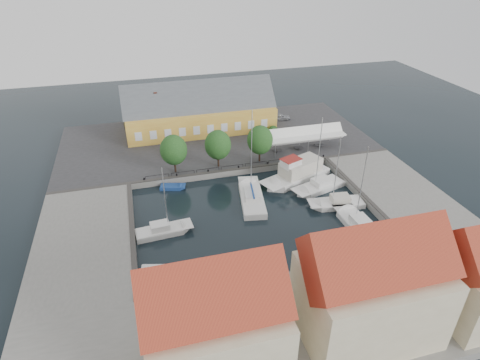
% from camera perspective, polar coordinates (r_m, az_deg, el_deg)
% --- Properties ---
extents(ground, '(140.00, 140.00, 0.00)m').
position_cam_1_polar(ground, '(56.50, 1.61, -4.27)').
color(ground, black).
rests_on(ground, ground).
extents(north_quay, '(56.00, 26.00, 1.00)m').
position_cam_1_polar(north_quay, '(75.74, -3.40, 5.60)').
color(north_quay, '#2D2D30').
rests_on(north_quay, ground).
extents(west_quay, '(12.00, 24.00, 1.00)m').
position_cam_1_polar(west_quay, '(53.53, -21.16, -8.23)').
color(west_quay, slate).
rests_on(west_quay, ground).
extents(east_quay, '(12.00, 24.00, 1.00)m').
position_cam_1_polar(east_quay, '(63.85, 21.44, -1.65)').
color(east_quay, slate).
rests_on(east_quay, ground).
extents(south_bank, '(56.00, 14.00, 1.00)m').
position_cam_1_polar(south_bank, '(41.63, 10.44, -19.62)').
color(south_bank, slate).
rests_on(south_bank, ground).
extents(quay_edge_fittings, '(56.00, 24.72, 0.40)m').
position_cam_1_polar(quay_edge_fittings, '(59.76, 0.34, -0.94)').
color(quay_edge_fittings, '#383533').
rests_on(quay_edge_fittings, north_quay).
extents(warehouse, '(28.56, 14.00, 9.55)m').
position_cam_1_polar(warehouse, '(78.68, -6.21, 9.55)').
color(warehouse, gold).
rests_on(warehouse, north_quay).
extents(tent_canopy, '(14.00, 4.00, 2.83)m').
position_cam_1_polar(tent_canopy, '(71.08, 9.18, 6.36)').
color(tent_canopy, white).
rests_on(tent_canopy, north_quay).
extents(quay_trees, '(18.20, 4.20, 6.30)m').
position_cam_1_polar(quay_trees, '(63.75, -3.17, 5.01)').
color(quay_trees, black).
rests_on(quay_trees, north_quay).
extents(car_silver, '(4.06, 1.96, 1.34)m').
position_cam_1_polar(car_silver, '(83.98, 5.84, 8.91)').
color(car_silver, '#9FA1A6').
rests_on(car_silver, north_quay).
extents(car_red, '(1.69, 4.03, 1.30)m').
position_cam_1_polar(car_red, '(69.25, -9.85, 3.77)').
color(car_red, '#5E2015').
rests_on(car_red, north_quay).
extents(center_sailboat, '(4.85, 10.81, 14.17)m').
position_cam_1_polar(center_sailboat, '(58.26, 1.67, -2.67)').
color(center_sailboat, silver).
rests_on(center_sailboat, ground).
extents(trawler, '(12.57, 7.78, 5.00)m').
position_cam_1_polar(trawler, '(63.84, 8.16, 0.87)').
color(trawler, silver).
rests_on(trawler, ground).
extents(east_boat_a, '(9.14, 5.33, 12.36)m').
position_cam_1_polar(east_boat_a, '(62.33, 11.22, -1.02)').
color(east_boat_a, silver).
rests_on(east_boat_a, ground).
extents(east_boat_b, '(8.24, 3.56, 10.97)m').
position_cam_1_polar(east_boat_b, '(58.89, 13.67, -3.35)').
color(east_boat_b, silver).
rests_on(east_boat_b, ground).
extents(east_boat_c, '(3.32, 9.65, 12.01)m').
position_cam_1_polar(east_boat_c, '(55.20, 16.57, -6.33)').
color(east_boat_c, silver).
rests_on(east_boat_c, ground).
extents(west_boat_c, '(7.52, 2.91, 10.09)m').
position_cam_1_polar(west_boat_c, '(52.96, -10.91, -7.23)').
color(west_boat_c, silver).
rests_on(west_boat_c, ground).
extents(launch_sw, '(5.72, 3.34, 0.98)m').
position_cam_1_polar(launch_sw, '(47.27, -10.87, -12.91)').
color(launch_sw, silver).
rests_on(launch_sw, ground).
extents(launch_nw, '(4.07, 2.47, 0.88)m').
position_cam_1_polar(launch_nw, '(62.20, -9.59, -1.10)').
color(launch_nw, navy).
rests_on(launch_nw, ground).
extents(townhouses, '(36.30, 8.50, 12.00)m').
position_cam_1_polar(townhouses, '(37.19, 15.50, -15.95)').
color(townhouses, beige).
rests_on(townhouses, south_bank).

